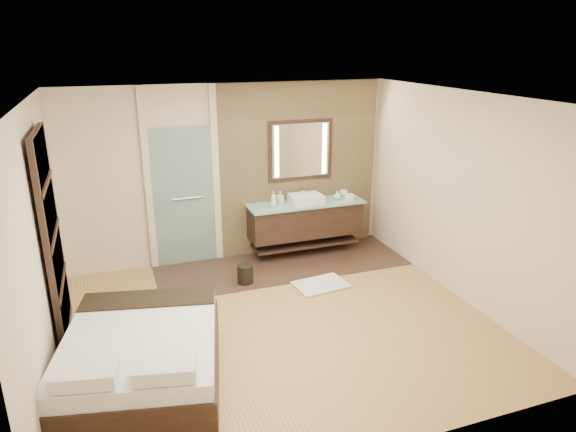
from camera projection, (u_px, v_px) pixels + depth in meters
name	position (u px, v px, depth m)	size (l,w,h in m)	color
floor	(279.00, 323.00, 6.28)	(5.00, 5.00, 0.00)	#9C7541
tile_strip	(282.00, 265.00, 7.90)	(3.80, 1.30, 0.01)	#33231B
stone_wall	(299.00, 168.00, 8.16)	(2.60, 0.08, 2.70)	tan
vanity	(305.00, 219.00, 8.15)	(1.85, 0.55, 0.88)	black
mirror_unit	(301.00, 150.00, 8.02)	(1.06, 0.04, 0.96)	black
frosted_door	(183.00, 192.00, 7.63)	(1.10, 0.12, 2.70)	#AAD7D6
shoji_partition	(53.00, 238.00, 5.65)	(0.06, 1.20, 2.40)	black
bed	(142.00, 358.00, 5.07)	(1.84, 2.13, 0.71)	black
bath_mat	(321.00, 285.00, 7.22)	(0.72, 0.50, 0.02)	silver
waste_bin	(245.00, 274.00, 7.26)	(0.22, 0.22, 0.28)	black
tissue_box	(349.00, 197.00, 8.15)	(0.12, 0.12, 0.10)	white
soap_bottle_a	(274.00, 199.00, 7.86)	(0.09, 0.09, 0.23)	white
soap_bottle_b	(280.00, 197.00, 7.99)	(0.09, 0.09, 0.19)	#B2B2B2
soap_bottle_c	(337.00, 195.00, 8.19)	(0.11, 0.11, 0.14)	#AAD6D4
cup	(344.00, 193.00, 8.38)	(0.13, 0.13, 0.10)	white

